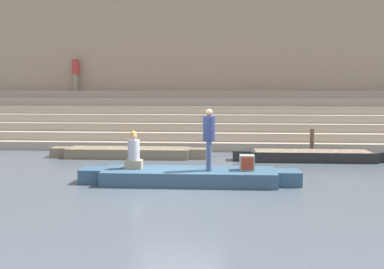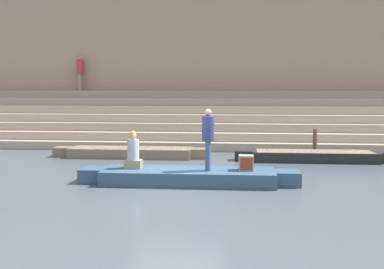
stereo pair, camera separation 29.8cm
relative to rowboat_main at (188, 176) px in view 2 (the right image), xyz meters
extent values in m
plane|color=#4C5660|center=(-0.27, -0.45, -0.22)|extent=(120.00, 120.00, 0.00)
cube|color=tan|center=(-0.27, 8.58, -0.03)|extent=(36.00, 3.98, 0.38)
cube|color=#B2A28D|center=(-0.27, 8.87, 0.34)|extent=(36.00, 3.41, 0.38)
cube|color=tan|center=(-0.27, 9.15, 0.72)|extent=(36.00, 2.84, 0.38)
cube|color=#B2A28D|center=(-0.27, 9.43, 1.10)|extent=(36.00, 2.28, 0.38)
cube|color=tan|center=(-0.27, 9.72, 1.48)|extent=(36.00, 1.71, 0.38)
cube|color=#B2A28D|center=(-0.27, 10.00, 1.85)|extent=(36.00, 1.14, 0.38)
cube|color=tan|center=(-0.27, 10.29, 2.23)|extent=(36.00, 0.57, 0.38)
cube|color=tan|center=(-0.27, 11.17, 4.14)|extent=(34.20, 1.20, 8.73)
cube|color=brown|center=(-0.27, 10.55, 0.08)|extent=(34.20, 0.12, 0.60)
cube|color=#33516B|center=(0.00, 0.00, -0.02)|extent=(4.98, 1.44, 0.41)
cube|color=#2D2D2D|center=(0.00, 0.00, 0.17)|extent=(4.58, 1.34, 0.05)
cube|color=#33516B|center=(2.84, 0.00, -0.02)|extent=(0.70, 0.79, 0.41)
cube|color=#33516B|center=(-2.84, 0.00, -0.02)|extent=(0.70, 0.79, 0.41)
cylinder|color=olive|center=(-0.75, 0.82, 0.09)|extent=(2.55, 0.04, 0.04)
cylinder|color=#3D4C75|center=(0.57, -0.03, 0.62)|extent=(0.15, 0.15, 0.85)
cylinder|color=#3D4C75|center=(0.57, -0.22, 0.62)|extent=(0.15, 0.15, 0.85)
cylinder|color=navy|center=(0.57, -0.12, 1.40)|extent=(0.35, 0.35, 0.71)
sphere|color=tan|center=(0.57, -0.12, 1.86)|extent=(0.20, 0.20, 0.20)
cube|color=gray|center=(-1.64, 0.09, 0.32)|extent=(0.49, 0.38, 0.25)
cylinder|color=#B2B2BC|center=(-1.64, 0.09, 0.74)|extent=(0.35, 0.35, 0.60)
sphere|color=tan|center=(-1.64, 0.09, 1.15)|extent=(0.20, 0.20, 0.20)
sphere|color=gold|center=(-1.64, 0.09, 1.22)|extent=(0.17, 0.17, 0.17)
cube|color=#9E998E|center=(1.66, 0.02, 0.41)|extent=(0.42, 0.39, 0.44)
cube|color=#99331E|center=(1.66, -0.18, 0.41)|extent=(0.34, 0.02, 0.36)
cube|color=#756651|center=(-2.79, 4.77, -0.03)|extent=(4.88, 1.20, 0.39)
cube|color=tan|center=(-2.79, 4.77, 0.14)|extent=(4.49, 1.10, 0.05)
cube|color=#756651|center=(0.00, 4.77, -0.03)|extent=(0.68, 0.66, 0.39)
cube|color=#756651|center=(-5.57, 4.77, -0.03)|extent=(0.68, 0.66, 0.39)
cube|color=black|center=(4.37, 4.41, -0.03)|extent=(4.69, 1.20, 0.39)
cube|color=tan|center=(4.37, 4.41, 0.14)|extent=(4.32, 1.10, 0.05)
cube|color=black|center=(1.70, 4.41, -0.03)|extent=(0.66, 0.66, 0.39)
cylinder|color=brown|center=(4.59, 5.49, 0.35)|extent=(0.17, 0.17, 1.14)
cylinder|color=gray|center=(-6.67, 10.39, 2.85)|extent=(0.15, 0.15, 0.86)
cylinder|color=gray|center=(-6.67, 10.19, 2.85)|extent=(0.15, 0.15, 0.86)
cylinder|color=#B23333|center=(-6.67, 10.29, 3.64)|extent=(0.36, 0.36, 0.72)
sphere|color=tan|center=(-6.67, 10.29, 4.10)|extent=(0.20, 0.20, 0.20)
camera|label=1|loc=(0.93, -12.82, 2.54)|focal=42.00mm
camera|label=2|loc=(1.22, -12.79, 2.54)|focal=42.00mm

